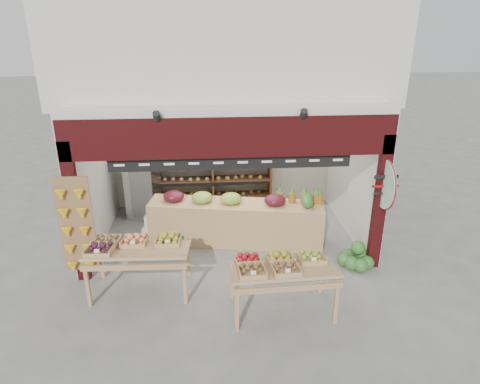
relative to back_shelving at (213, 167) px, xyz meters
name	(u,v)px	position (x,y,z in m)	size (l,w,h in m)	color
ground	(229,245)	(0.29, -1.96, -1.09)	(60.00, 60.00, 0.00)	#60605C
shop_structure	(223,48)	(0.29, -0.35, 2.83)	(6.36, 5.12, 5.40)	beige
banana_board	(76,228)	(-2.44, -3.13, 0.02)	(0.60, 0.15, 1.80)	brown
gift_sign	(385,184)	(3.04, -3.11, 0.66)	(0.04, 0.93, 0.92)	#ABD6BD
back_shelving	(213,167)	(0.00, 0.00, 0.00)	(2.92, 0.48, 1.81)	brown
refrigerator	(143,184)	(-1.67, -0.38, -0.24)	(0.66, 0.66, 1.70)	silver
cardboard_stack	(165,231)	(-1.09, -1.66, -0.87)	(1.00, 0.72, 0.62)	beige
mid_counter	(235,221)	(0.44, -1.84, -0.59)	(3.73, 1.34, 1.14)	tan
display_table_left	(132,247)	(-1.46, -3.40, -0.26)	(1.76, 1.02, 1.09)	tan
display_table_right	(278,266)	(0.96, -4.21, -0.26)	(1.71, 0.99, 1.06)	tan
watermelon_pile	(356,258)	(2.70, -3.01, -0.92)	(0.68, 0.68, 0.53)	#184A18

